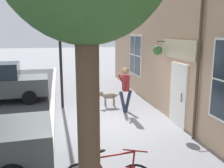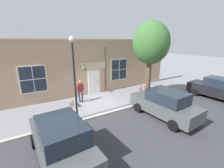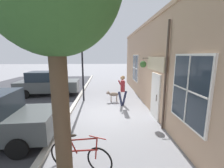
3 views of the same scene
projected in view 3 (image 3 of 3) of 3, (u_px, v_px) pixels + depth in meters
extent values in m
plane|color=gray|center=(109.00, 114.00, 7.61)|extent=(90.00, 90.00, 0.00)
cube|color=#B2ADA3|center=(69.00, 113.00, 7.51)|extent=(0.20, 28.00, 0.12)
cube|color=tan|center=(157.00, 68.00, 7.28)|extent=(0.30, 18.00, 4.62)
cube|color=tan|center=(160.00, 15.00, 6.83)|extent=(0.42, 18.00, 0.16)
cube|color=white|center=(156.00, 96.00, 7.00)|extent=(0.10, 1.10, 2.10)
cube|color=#232D38|center=(155.00, 97.00, 7.00)|extent=(0.03, 0.90, 1.90)
cylinder|color=#47382D|center=(156.00, 98.00, 6.65)|extent=(0.03, 0.03, 0.30)
cube|color=beige|center=(155.00, 64.00, 6.71)|extent=(0.08, 2.20, 0.60)
cylinder|color=#47382D|center=(166.00, 78.00, 5.67)|extent=(0.09, 0.09, 4.16)
cylinder|color=#47382D|center=(147.00, 58.00, 7.62)|extent=(0.44, 0.04, 0.04)
cylinder|color=#47382D|center=(143.00, 62.00, 7.65)|extent=(0.01, 0.01, 0.34)
cone|color=#2D2823|center=(143.00, 66.00, 7.69)|extent=(0.32, 0.32, 0.18)
sphere|color=#3D6B33|center=(143.00, 64.00, 7.67)|extent=(0.34, 0.34, 0.34)
cube|color=white|center=(136.00, 68.00, 11.52)|extent=(0.08, 1.82, 2.02)
cube|color=#232D38|center=(135.00, 68.00, 11.51)|extent=(0.03, 1.70, 1.90)
cube|color=white|center=(135.00, 68.00, 11.51)|extent=(0.04, 0.04, 1.90)
cube|color=white|center=(135.00, 68.00, 11.51)|extent=(0.04, 1.70, 0.04)
cube|color=white|center=(189.00, 90.00, 4.20)|extent=(0.08, 1.82, 2.02)
cube|color=#232D38|center=(188.00, 90.00, 4.20)|extent=(0.03, 1.70, 1.90)
cube|color=white|center=(187.00, 90.00, 4.20)|extent=(0.04, 0.04, 1.90)
cube|color=white|center=(187.00, 90.00, 4.20)|extent=(0.04, 1.70, 0.04)
cylinder|color=#282D47|center=(120.00, 99.00, 8.69)|extent=(0.31, 0.14, 0.86)
cylinder|color=#282D47|center=(124.00, 98.00, 8.85)|extent=(0.31, 0.14, 0.86)
cube|color=maroon|center=(123.00, 86.00, 8.63)|extent=(0.23, 0.34, 0.62)
sphere|color=#936B4C|center=(122.00, 78.00, 8.54)|extent=(0.24, 0.24, 0.24)
sphere|color=brown|center=(123.00, 78.00, 8.54)|extent=(0.22, 0.22, 0.22)
cylinder|color=maroon|center=(124.00, 86.00, 8.40)|extent=(0.16, 0.09, 0.57)
cylinder|color=maroon|center=(121.00, 84.00, 8.84)|extent=(0.33, 0.09, 0.52)
ellipsoid|color=#7F6B5B|center=(114.00, 94.00, 9.61)|extent=(0.62, 0.29, 0.24)
cylinder|color=#7F6B5B|center=(111.00, 99.00, 9.58)|extent=(0.06, 0.06, 0.35)
cylinder|color=#7F6B5B|center=(111.00, 98.00, 9.74)|extent=(0.06, 0.06, 0.35)
cylinder|color=#7F6B5B|center=(117.00, 99.00, 9.59)|extent=(0.06, 0.06, 0.35)
cylinder|color=#7F6B5B|center=(117.00, 98.00, 9.74)|extent=(0.06, 0.06, 0.35)
sphere|color=#7F6B5B|center=(108.00, 93.00, 9.59)|extent=(0.20, 0.20, 0.20)
cone|color=#7F6B5B|center=(106.00, 93.00, 9.59)|extent=(0.10, 0.09, 0.09)
cone|color=#7F6B5B|center=(108.00, 92.00, 9.52)|extent=(0.06, 0.06, 0.07)
cone|color=#7F6B5B|center=(108.00, 91.00, 9.62)|extent=(0.06, 0.06, 0.07)
cylinder|color=#7F6B5B|center=(120.00, 93.00, 9.60)|extent=(0.21, 0.04, 0.14)
cylinder|color=brown|center=(61.00, 107.00, 3.49)|extent=(0.39, 0.39, 3.46)
torus|color=black|center=(100.00, 160.00, 3.74)|extent=(0.66, 0.34, 0.70)
torus|color=black|center=(61.00, 155.00, 3.94)|extent=(0.66, 0.34, 0.70)
cylinder|color=maroon|center=(80.00, 151.00, 3.80)|extent=(0.96, 0.27, 0.23)
cylinder|color=maroon|center=(73.00, 145.00, 3.81)|extent=(0.25, 0.09, 0.47)
cylinder|color=maroon|center=(81.00, 139.00, 3.73)|extent=(0.81, 0.23, 0.19)
cylinder|color=maroon|center=(96.00, 149.00, 3.69)|extent=(0.09, 0.06, 0.58)
cylinder|color=maroon|center=(98.00, 138.00, 3.63)|extent=(0.43, 0.22, 0.03)
ellipsoid|color=black|center=(72.00, 136.00, 3.76)|extent=(0.26, 0.16, 0.10)
cube|color=#474C4C|center=(49.00, 86.00, 11.08)|extent=(4.40, 2.01, 0.76)
cube|color=#1E2833|center=(45.00, 76.00, 10.92)|extent=(2.32, 1.68, 0.68)
cylinder|color=black|center=(69.00, 88.00, 12.15)|extent=(0.63, 0.22, 0.62)
cylinder|color=black|center=(65.00, 93.00, 10.43)|extent=(0.63, 0.22, 0.62)
cylinder|color=black|center=(35.00, 89.00, 11.87)|extent=(0.63, 0.22, 0.62)
cylinder|color=black|center=(25.00, 94.00, 10.15)|extent=(0.63, 0.22, 0.62)
cylinder|color=black|center=(40.00, 122.00, 5.96)|extent=(0.63, 0.22, 0.62)
cylinder|color=black|center=(18.00, 149.00, 4.24)|extent=(0.63, 0.22, 0.62)
cylinder|color=black|center=(83.00, 66.00, 9.39)|extent=(0.11, 0.11, 4.54)
sphere|color=beige|center=(81.00, 24.00, 8.92)|extent=(0.32, 0.32, 0.32)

